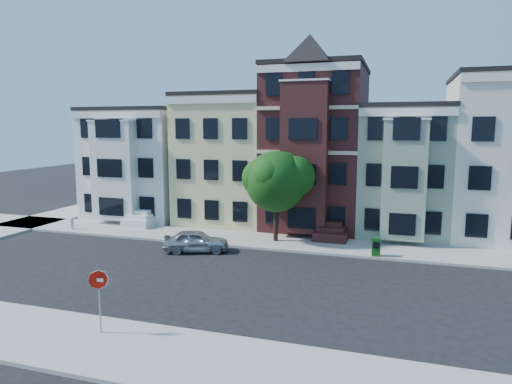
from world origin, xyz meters
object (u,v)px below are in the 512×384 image
(fire_hydrant, at_px, (72,224))
(stop_sign, at_px, (99,297))
(newspaper_box, at_px, (376,247))
(street_tree, at_px, (276,186))
(parked_car, at_px, (196,241))

(fire_hydrant, distance_m, stop_sign, 19.15)
(newspaper_box, bearing_deg, fire_hydrant, 176.25)
(street_tree, distance_m, newspaper_box, 7.56)
(parked_car, xyz_separation_m, fire_hydrant, (-11.29, 2.47, -0.19))
(newspaper_box, bearing_deg, street_tree, 162.81)
(newspaper_box, distance_m, stop_sign, 16.42)
(newspaper_box, distance_m, fire_hydrant, 22.08)
(parked_car, height_order, newspaper_box, parked_car)
(street_tree, xyz_separation_m, parked_car, (-4.15, -3.66, -3.19))
(newspaper_box, relative_size, stop_sign, 0.40)
(parked_car, distance_m, newspaper_box, 10.94)
(newspaper_box, height_order, stop_sign, stop_sign)
(street_tree, height_order, fire_hydrant, street_tree)
(parked_car, height_order, fire_hydrant, parked_car)
(stop_sign, bearing_deg, street_tree, 71.24)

